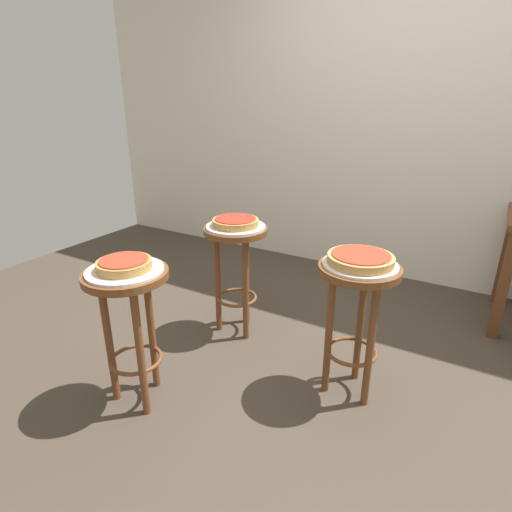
{
  "coord_description": "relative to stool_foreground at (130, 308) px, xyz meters",
  "views": [
    {
      "loc": [
        0.6,
        -1.74,
        1.41
      ],
      "look_at": [
        -0.43,
        0.02,
        0.62
      ],
      "focal_mm": 28.89,
      "sensor_mm": 36.0,
      "label": 1
    }
  ],
  "objects": [
    {
      "name": "pizza_foreground",
      "position": [
        0.0,
        0.0,
        0.22
      ],
      "size": [
        0.24,
        0.24,
        0.05
      ],
      "color": "#B78442",
      "rests_on": "serving_plate_foreground"
    },
    {
      "name": "pizza_middle",
      "position": [
        0.88,
        0.59,
        0.22
      ],
      "size": [
        0.3,
        0.3,
        0.05
      ],
      "color": "tan",
      "rests_on": "serving_plate_middle"
    },
    {
      "name": "serving_plate_leftside",
      "position": [
        0.06,
        0.8,
        0.19
      ],
      "size": [
        0.35,
        0.35,
        0.01
      ],
      "primitive_type": "cylinder",
      "color": "silver",
      "rests_on": "stool_leftside"
    },
    {
      "name": "ground_plane",
      "position": [
        0.75,
        0.59,
        -0.51
      ],
      "size": [
        6.0,
        6.0,
        0.0
      ],
      "primitive_type": "plane",
      "color": "#42382D"
    },
    {
      "name": "stool_leftside",
      "position": [
        0.06,
        0.8,
        0.0
      ],
      "size": [
        0.38,
        0.38,
        0.69
      ],
      "color": "brown",
      "rests_on": "ground_plane"
    },
    {
      "name": "back_wall",
      "position": [
        0.75,
        2.24,
        0.99
      ],
      "size": [
        6.0,
        0.1,
        3.0
      ],
      "primitive_type": "cube",
      "color": "silver",
      "rests_on": "ground_plane"
    },
    {
      "name": "stool_middle",
      "position": [
        0.88,
        0.59,
        0.0
      ],
      "size": [
        0.38,
        0.38,
        0.69
      ],
      "color": "brown",
      "rests_on": "ground_plane"
    },
    {
      "name": "serving_plate_foreground",
      "position": [
        0.0,
        0.0,
        0.19
      ],
      "size": [
        0.34,
        0.34,
        0.01
      ],
      "primitive_type": "cylinder",
      "color": "silver",
      "rests_on": "stool_foreground"
    },
    {
      "name": "serving_plate_middle",
      "position": [
        0.88,
        0.59,
        0.19
      ],
      "size": [
        0.34,
        0.34,
        0.01
      ],
      "primitive_type": "cylinder",
      "color": "silver",
      "rests_on": "stool_middle"
    },
    {
      "name": "stool_foreground",
      "position": [
        0.0,
        0.0,
        0.0
      ],
      "size": [
        0.38,
        0.38,
        0.69
      ],
      "color": "brown",
      "rests_on": "ground_plane"
    },
    {
      "name": "pizza_leftside",
      "position": [
        0.06,
        0.8,
        0.22
      ],
      "size": [
        0.27,
        0.27,
        0.05
      ],
      "color": "#B78442",
      "rests_on": "serving_plate_leftside"
    }
  ]
}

